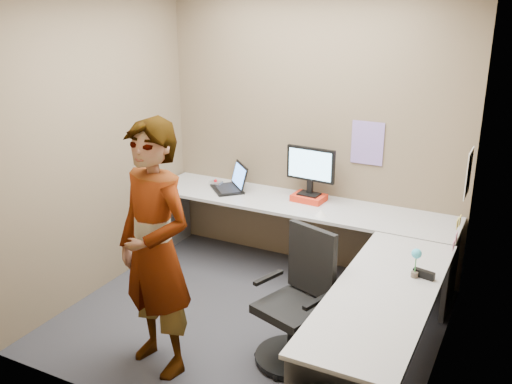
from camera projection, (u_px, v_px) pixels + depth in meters
The scene contains 20 objects.
ground at pixel (250, 320), 4.79m from camera, with size 3.00×3.00×0.00m, color #2A2A2F.
wall_back at pixel (312, 131), 5.44m from camera, with size 3.00×3.00×0.00m, color brown.
wall_right at pixel (453, 196), 3.71m from camera, with size 2.70×2.70×0.00m, color brown.
wall_left at pixel (97, 144), 4.99m from camera, with size 2.70×2.70×0.00m, color brown.
desk at pixel (317, 249), 4.74m from camera, with size 2.98×2.58×0.73m.
paper_ream at pixel (309, 198), 5.41m from camera, with size 0.30×0.22×0.06m, color red.
monitor at pixel (310, 167), 5.32m from camera, with size 0.48×0.15×0.46m.
laptop at pixel (233, 183), 5.70m from camera, with size 0.47×0.47×0.26m.
trackball_mouse at pixel (216, 183), 5.84m from camera, with size 0.12×0.08×0.07m.
origami at pixel (321, 213), 5.04m from camera, with size 0.10×0.10×0.06m, color white.
stapler at pixel (424, 274), 3.94m from camera, with size 0.15×0.04×0.06m, color black.
flower at pixel (416, 258), 3.91m from camera, with size 0.07×0.07×0.22m.
calendar_purple at pixel (367, 143), 5.21m from camera, with size 0.30×0.01×0.40m, color #846BB7.
calendar_white at pixel (469, 173), 4.50m from camera, with size 0.01×0.28×0.38m, color white.
sticky_note_a at pixel (457, 224), 4.30m from camera, with size 0.01×0.07×0.07m, color #F2E059.
sticky_note_b at pixel (456, 237), 4.39m from camera, with size 0.01×0.07×0.07m, color pink.
sticky_note_c at pixel (454, 245), 4.29m from camera, with size 0.01×0.07×0.07m, color pink.
sticky_note_d at pixel (460, 221), 4.44m from camera, with size 0.01×0.07×0.07m, color #F2E059.
office_chair at pixel (297, 310), 4.16m from camera, with size 0.58×0.56×1.00m.
person at pixel (155, 250), 3.92m from camera, with size 0.67×0.44×1.84m, color #999399.
Camera 1 is at (1.94, -3.69, 2.59)m, focal length 40.00 mm.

